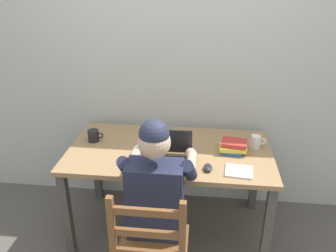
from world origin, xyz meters
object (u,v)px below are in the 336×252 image
Objects in this scene: laptop at (168,155)px; book_stack_main at (233,147)px; wooden_chair at (152,252)px; seated_person at (158,193)px; coffee_mug_dark at (94,136)px; desk at (170,160)px; coffee_mug_white at (256,142)px; landscape_photo_print at (154,139)px; computer_mouse at (208,168)px.

laptop is 1.58× the size of book_stack_main.
laptop is (0.03, 0.59, 0.34)m from wooden_chair.
seated_person is at bearing -96.06° from laptop.
book_stack_main is at bearing -3.22° from coffee_mug_dark.
book_stack_main is at bearing 1.50° from desk.
coffee_mug_white reaches higher than book_stack_main.
seated_person is 0.36m from wooden_chair.
book_stack_main is (1.09, -0.06, -0.00)m from coffee_mug_dark.
seated_person reaches higher than book_stack_main.
landscape_photo_print reaches higher than desk.
desk is 1.22× the size of seated_person.
coffee_mug_dark is at bearing -178.30° from coffee_mug_white.
computer_mouse is at bearing -124.02° from book_stack_main.
desk is 0.79m from wooden_chair.
coffee_mug_white is 1.27m from coffee_mug_dark.
laptop is 0.71m from coffee_mug_white.
desk is 15.46× the size of computer_mouse.
desk is 0.49m from book_stack_main.
seated_person reaches higher than computer_mouse.
laptop is 2.63× the size of coffee_mug_dark.
laptop is 2.92× the size of coffee_mug_white.
book_stack_main is (-0.18, -0.10, -0.00)m from coffee_mug_white.
book_stack_main is (0.18, 0.27, 0.03)m from computer_mouse.
laptop reaches higher than landscape_photo_print.
coffee_mug_dark reaches higher than computer_mouse.
computer_mouse is 0.80× the size of coffee_mug_dark.
wooden_chair is 1.16m from coffee_mug_white.
laptop is (0.03, 0.31, 0.11)m from seated_person.
wooden_chair is 8.47× the size of coffee_mug_white.
coffee_mug_dark is 1.09m from book_stack_main.
desk is 12.30× the size of coffee_mug_dark.
wooden_chair is (-0.02, -0.77, -0.19)m from desk.
landscape_photo_print is (-0.12, 0.93, 0.28)m from wooden_chair.
computer_mouse is (0.32, 0.23, 0.07)m from seated_person.
laptop is (0.01, -0.18, 0.14)m from desk.
landscape_photo_print is at bearing 100.50° from seated_person.
coffee_mug_dark is at bearing 159.81° from computer_mouse.
seated_person is at bearing -92.88° from desk.
computer_mouse is at bearing -15.71° from laptop.
landscape_photo_print is at bearing 10.95° from coffee_mug_dark.
book_stack_main is (0.50, 0.50, 0.10)m from seated_person.
coffee_mug_dark reaches higher than book_stack_main.
laptop reaches higher than book_stack_main.
seated_person is 0.67m from landscape_photo_print.
seated_person reaches higher than laptop.
seated_person reaches higher than landscape_photo_print.
book_stack_main is (0.50, 0.78, 0.33)m from wooden_chair.
coffee_mug_white is at bearing 52.30° from wooden_chair.
book_stack_main is (0.47, 0.01, 0.13)m from desk.
laptop reaches higher than desk.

